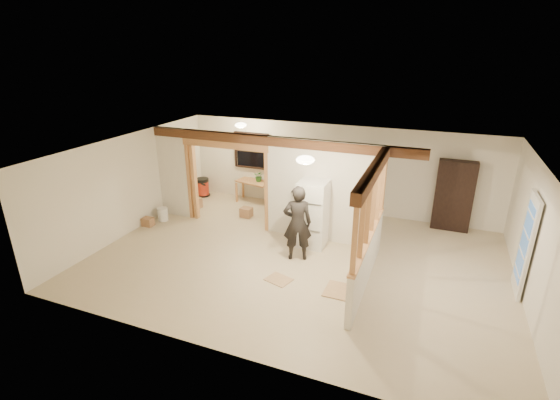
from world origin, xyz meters
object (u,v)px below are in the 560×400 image
at_px(woman, 297,223).
at_px(work_table, 254,191).
at_px(shop_vac, 203,187).
at_px(refrigerator, 313,214).
at_px(bookshelf, 454,196).

relative_size(woman, work_table, 1.64).
bearing_deg(work_table, woman, -38.02).
relative_size(woman, shop_vac, 2.95).
bearing_deg(shop_vac, refrigerator, -24.83).
height_order(work_table, shop_vac, work_table).
relative_size(refrigerator, woman, 0.93).
bearing_deg(refrigerator, shop_vac, 155.17).
height_order(refrigerator, work_table, refrigerator).
height_order(woman, shop_vac, woman).
distance_m(refrigerator, shop_vac, 4.75).
relative_size(shop_vac, bookshelf, 0.32).
relative_size(work_table, bookshelf, 0.57).
bearing_deg(work_table, bookshelf, 12.93).
bearing_deg(refrigerator, bookshelf, 35.56).
relative_size(woman, bookshelf, 0.94).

